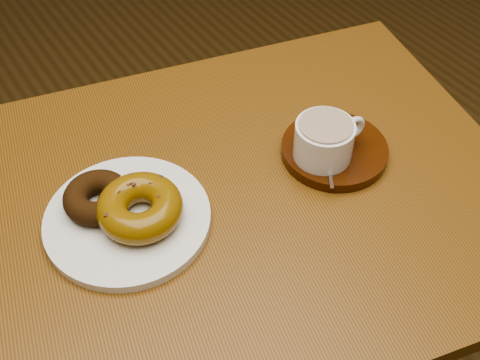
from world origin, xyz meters
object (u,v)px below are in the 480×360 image
donut_plate (128,219)px  coffee_cup (325,140)px  cafe_table (230,247)px  saucer (334,150)px

donut_plate → coffee_cup: bearing=-10.9°
cafe_table → donut_plate: bearing=179.9°
cafe_table → saucer: (0.18, -0.02, 0.14)m
donut_plate → saucer: bearing=-9.4°
donut_plate → saucer: size_ratio=1.42×
coffee_cup → cafe_table: bearing=176.5°
donut_plate → saucer: saucer is taller
cafe_table → coffee_cup: size_ratio=8.47×
donut_plate → coffee_cup: coffee_cup is taller
donut_plate → coffee_cup: size_ratio=1.98×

